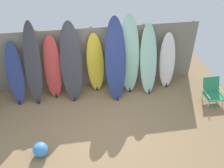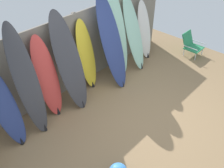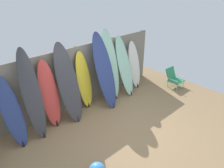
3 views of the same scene
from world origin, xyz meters
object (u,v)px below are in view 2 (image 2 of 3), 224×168
surfboard_seafoam_7 (134,33)px  beach_chair (191,44)px  surfboard_yellow_4 (87,55)px  surfboard_navy_5 (112,43)px  surfboard_white_8 (144,30)px  surfboard_charcoal_3 (69,63)px  surfboard_navy_0 (4,106)px  surfboard_red_2 (47,78)px  surfboard_charcoal_1 (27,82)px  surfboard_seafoam_6 (118,34)px

surfboard_seafoam_7 → beach_chair: (1.61, -0.89, -0.61)m
surfboard_yellow_4 → surfboard_navy_5: (0.51, -0.32, 0.24)m
surfboard_yellow_4 → surfboard_white_8: 2.07m
surfboard_charcoal_3 → surfboard_white_8: (2.73, 0.10, -0.24)m
surfboard_navy_0 → surfboard_red_2: size_ratio=0.93×
surfboard_navy_0 → surfboard_charcoal_3: (1.49, -0.03, 0.23)m
surfboard_seafoam_7 → surfboard_red_2: bearing=178.0°
surfboard_red_2 → surfboard_navy_5: 1.71m
surfboard_red_2 → surfboard_white_8: 3.24m
surfboard_charcoal_1 → surfboard_red_2: surfboard_charcoal_1 is taller
surfboard_charcoal_3 → surfboard_navy_5: surfboard_navy_5 is taller
surfboard_yellow_4 → beach_chair: surfboard_yellow_4 is taller
surfboard_navy_0 → surfboard_seafoam_7: 3.62m
surfboard_navy_0 → beach_chair: surfboard_navy_0 is taller
surfboard_white_8 → surfboard_seafoam_7: bearing=-171.1°
surfboard_red_2 → surfboard_yellow_4: 1.18m
surfboard_charcoal_1 → surfboard_seafoam_7: surfboard_charcoal_1 is taller
surfboard_navy_5 → surfboard_seafoam_6: size_ratio=0.99×
surfboard_charcoal_1 → surfboard_yellow_4: surfboard_charcoal_1 is taller
surfboard_charcoal_1 → surfboard_navy_0: bearing=176.7°
surfboard_yellow_4 → surfboard_white_8: surfboard_yellow_4 is taller
surfboard_charcoal_3 → surfboard_navy_0: bearing=178.7°
surfboard_yellow_4 → surfboard_white_8: size_ratio=1.06×
surfboard_red_2 → surfboard_seafoam_6: 2.12m
surfboard_charcoal_1 → beach_chair: bearing=-10.7°
surfboard_seafoam_6 → surfboard_charcoal_3: bearing=-176.5°
surfboard_navy_5 → beach_chair: surfboard_navy_5 is taller
surfboard_charcoal_3 → surfboard_yellow_4: size_ratio=1.23×
surfboard_navy_0 → surfboard_white_8: (4.22, 0.07, -0.01)m
surfboard_charcoal_1 → surfboard_navy_5: surfboard_navy_5 is taller
surfboard_charcoal_1 → surfboard_navy_5: size_ratio=1.00×
surfboard_seafoam_6 → surfboard_yellow_4: bearing=172.8°
surfboard_yellow_4 → surfboard_navy_5: 0.65m
surfboard_navy_0 → surfboard_navy_5: size_ratio=0.75×
surfboard_seafoam_7 → beach_chair: 1.94m
surfboard_seafoam_6 → surfboard_charcoal_1: bearing=-178.0°
surfboard_charcoal_1 → surfboard_yellow_4: size_ratio=1.28×
surfboard_navy_5 → surfboard_white_8: 1.59m
surfboard_navy_5 → beach_chair: 2.78m
surfboard_charcoal_1 → surfboard_seafoam_7: size_ratio=1.14×
surfboard_seafoam_6 → surfboard_seafoam_7: size_ratio=1.15×
surfboard_navy_5 → surfboard_white_8: bearing=7.5°
surfboard_charcoal_1 → surfboard_seafoam_7: bearing=0.0°
surfboard_red_2 → surfboard_navy_0: bearing=-176.1°
surfboard_red_2 → surfboard_white_8: bearing=-0.0°
surfboard_navy_5 → surfboard_seafoam_6: (0.43, 0.20, 0.01)m
surfboard_navy_5 → surfboard_seafoam_7: surfboard_navy_5 is taller
surfboard_charcoal_1 → surfboard_seafoam_6: surfboard_seafoam_6 is taller
surfboard_charcoal_1 → surfboard_charcoal_3: size_ratio=1.04×
surfboard_seafoam_6 → surfboard_seafoam_7: (0.53, -0.09, -0.14)m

